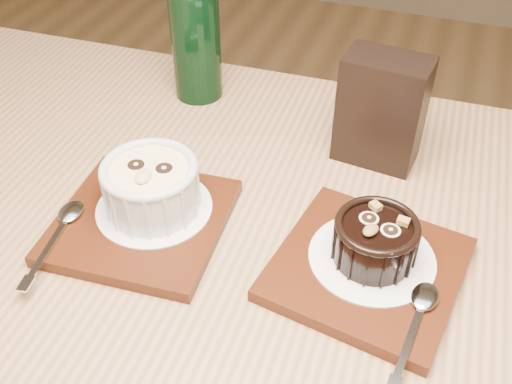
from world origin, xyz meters
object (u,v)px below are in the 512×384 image
Objects in this scene: ramekin_white at (151,185)px; ramekin_dark at (375,239)px; condiment_stand at (381,110)px; tray_right at (367,269)px; table at (236,317)px; tray_left at (142,221)px; green_bottle at (195,30)px.

ramekin_white is 1.24× the size of ramekin_dark.
ramekin_white is at bearing -136.70° from condiment_stand.
tray_right is (0.24, -0.00, -0.04)m from ramekin_white.
table is 6.80× the size of tray_left.
table is 0.20m from ramekin_dark.
ramekin_white reaches higher than tray_right.
green_bottle reaches higher than tray_left.
ramekin_white is (0.01, 0.02, 0.04)m from tray_left.
green_bottle is (-0.31, 0.27, 0.09)m from tray_right.
ramekin_dark is 0.33× the size of green_bottle.
tray_right is (0.13, 0.03, 0.10)m from table.
ramekin_white is 0.59× the size of tray_right.
ramekin_dark is (0.25, 0.02, 0.04)m from tray_left.
ramekin_dark reaches higher than tray_right.
table is at bearing -60.15° from green_bottle.
tray_left reaches higher than table.
ramekin_dark reaches higher than tray_left.
table is 0.18m from ramekin_white.
table is 11.56× the size of ramekin_white.
condiment_stand is 0.54× the size of green_bottle.
green_bottle is at bearing 163.13° from ramekin_dark.
green_bottle is at bearing 139.00° from tray_right.
ramekin_white is (-0.11, 0.03, 0.14)m from table.
tray_right is at bearing -80.95° from condiment_stand.
table is 4.75× the size of green_bottle.
ramekin_dark is 0.40m from green_bottle.
table is 0.15m from tray_left.
tray_right is at bearing -9.10° from ramekin_white.
ramekin_dark is at bearing -6.95° from ramekin_white.
ramekin_dark is at bearing 77.72° from tray_right.
table is at bearing -26.47° from ramekin_white.
ramekin_dark is at bearing -79.94° from condiment_stand.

